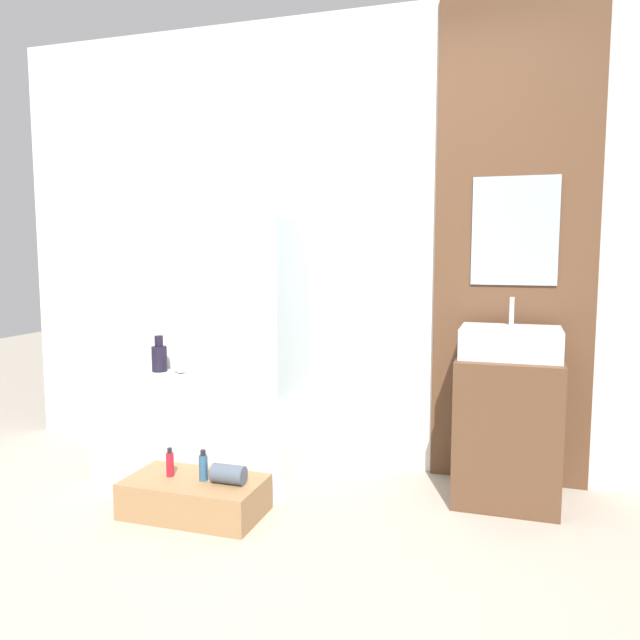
% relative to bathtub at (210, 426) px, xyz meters
% --- Properties ---
extents(ground_plane, '(12.00, 12.00, 0.00)m').
position_rel_bathtub_xyz_m(ground_plane, '(0.62, -1.19, -0.26)').
color(ground_plane, '#A39989').
extents(wall_tiled_back, '(4.20, 0.06, 2.60)m').
position_rel_bathtub_xyz_m(wall_tiled_back, '(0.62, 0.39, 1.04)').
color(wall_tiled_back, silver).
rests_on(wall_tiled_back, ground_plane).
extents(wall_wood_accent, '(0.83, 0.04, 2.60)m').
position_rel_bathtub_xyz_m(wall_wood_accent, '(1.64, 0.34, 1.05)').
color(wall_wood_accent, brown).
rests_on(wall_wood_accent, ground_plane).
extents(bathtub, '(1.14, 0.67, 0.51)m').
position_rel_bathtub_xyz_m(bathtub, '(0.00, 0.00, 0.00)').
color(bathtub, white).
rests_on(bathtub, ground_plane).
extents(glass_shower_screen, '(0.01, 0.52, 0.92)m').
position_rel_bathtub_xyz_m(glass_shower_screen, '(0.54, -0.06, 0.71)').
color(glass_shower_screen, silver).
rests_on(glass_shower_screen, bathtub).
extents(wooden_step_bench, '(0.66, 0.36, 0.17)m').
position_rel_bathtub_xyz_m(wooden_step_bench, '(0.22, -0.58, -0.17)').
color(wooden_step_bench, '#997047').
rests_on(wooden_step_bench, ground_plane).
extents(vanity_cabinet, '(0.51, 0.48, 0.74)m').
position_rel_bathtub_xyz_m(vanity_cabinet, '(1.64, 0.08, 0.11)').
color(vanity_cabinet, brown).
rests_on(vanity_cabinet, ground_plane).
extents(sink, '(0.48, 0.34, 0.30)m').
position_rel_bathtub_xyz_m(sink, '(1.64, 0.08, 0.56)').
color(sink, white).
rests_on(sink, vanity_cabinet).
extents(vase_tall_dark, '(0.09, 0.09, 0.23)m').
position_rel_bathtub_xyz_m(vase_tall_dark, '(-0.47, 0.24, 0.34)').
color(vase_tall_dark, black).
rests_on(vase_tall_dark, bathtub).
extents(vase_round_light, '(0.11, 0.11, 0.11)m').
position_rel_bathtub_xyz_m(vase_round_light, '(-0.31, 0.23, 0.31)').
color(vase_round_light, silver).
rests_on(vase_round_light, bathtub).
extents(bottle_soap_primary, '(0.04, 0.04, 0.14)m').
position_rel_bathtub_xyz_m(bottle_soap_primary, '(0.09, -0.58, -0.02)').
color(bottle_soap_primary, '#B21928').
rests_on(bottle_soap_primary, wooden_step_bench).
extents(bottle_soap_secondary, '(0.04, 0.04, 0.15)m').
position_rel_bathtub_xyz_m(bottle_soap_secondary, '(0.27, -0.58, -0.01)').
color(bottle_soap_secondary, '#2D567A').
rests_on(bottle_soap_secondary, wooden_step_bench).
extents(towel_roll, '(0.16, 0.09, 0.09)m').
position_rel_bathtub_xyz_m(towel_roll, '(0.40, -0.58, -0.04)').
color(towel_roll, '#4C5666').
rests_on(towel_roll, wooden_step_bench).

